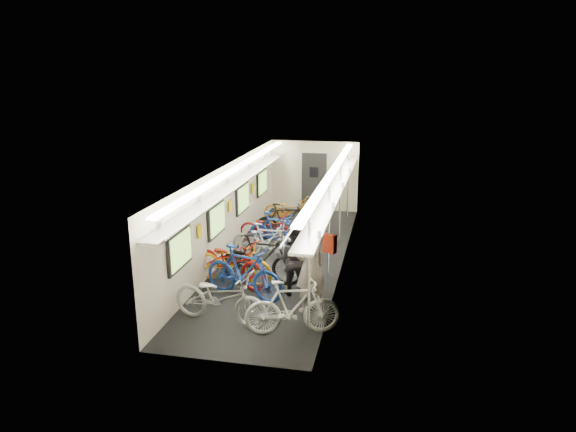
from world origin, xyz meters
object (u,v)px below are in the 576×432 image
at_px(bicycle_0, 221,297).
at_px(passenger_mid, 293,259).
at_px(passenger_near, 310,267).
at_px(backpack, 330,243).
at_px(bicycle_1, 244,272).

height_order(bicycle_0, passenger_mid, passenger_mid).
bearing_deg(passenger_near, backpack, -165.46).
bearing_deg(passenger_mid, passenger_near, 118.75).
relative_size(bicycle_0, backpack, 5.27).
bearing_deg(bicycle_0, passenger_mid, -22.28).
distance_m(bicycle_1, passenger_mid, 1.09).
height_order(bicycle_0, backpack, backpack).
distance_m(bicycle_0, backpack, 2.46).
xyz_separation_m(bicycle_0, bicycle_1, (0.11, 1.20, 0.05)).
xyz_separation_m(passenger_mid, backpack, (0.81, -0.25, 0.49)).
bearing_deg(bicycle_0, passenger_near, -49.95).
bearing_deg(bicycle_0, backpack, -42.51).
bearing_deg(passenger_mid, bicycle_0, 52.45).
height_order(bicycle_1, passenger_mid, passenger_mid).
height_order(bicycle_1, backpack, backpack).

